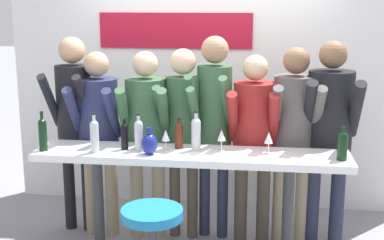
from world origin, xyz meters
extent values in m
cube|color=white|center=(0.00, 1.37, 1.36)|extent=(4.16, 0.10, 2.72)
cube|color=#B2142D|center=(-0.34, 1.31, 1.85)|extent=(1.57, 0.02, 0.36)
cube|color=white|center=(0.00, 0.00, 0.92)|extent=(2.56, 0.48, 0.06)
cylinder|color=#333338|center=(-0.79, 0.00, 0.47)|extent=(0.09, 0.09, 0.89)
cylinder|color=#333338|center=(0.79, 0.00, 0.47)|extent=(0.09, 0.09, 0.89)
cylinder|color=#1972B2|center=(-0.19, -0.64, 0.67)|extent=(0.45, 0.45, 0.07)
cylinder|color=black|center=(-1.24, 0.51, 0.44)|extent=(0.10, 0.10, 0.88)
cylinder|color=black|center=(-1.06, 0.50, 0.44)|extent=(0.10, 0.10, 0.88)
cylinder|color=black|center=(-1.15, 0.51, 1.23)|extent=(0.33, 0.33, 0.70)
sphere|color=tan|center=(-1.15, 0.51, 1.72)|extent=(0.24, 0.24, 0.24)
cylinder|color=black|center=(-1.31, 0.34, 1.28)|extent=(0.08, 0.41, 0.53)
cylinder|color=black|center=(-1.00, 0.33, 1.28)|extent=(0.08, 0.41, 0.53)
cylinder|color=gray|center=(-1.00, 0.43, 0.41)|extent=(0.11, 0.11, 0.82)
cylinder|color=gray|center=(-0.80, 0.43, 0.41)|extent=(0.11, 0.11, 0.82)
cylinder|color=#23284C|center=(-0.90, 0.43, 1.15)|extent=(0.36, 0.36, 0.65)
sphere|color=tan|center=(-0.90, 0.43, 1.60)|extent=(0.22, 0.22, 0.22)
cylinder|color=#23284C|center=(-1.07, 0.27, 1.20)|extent=(0.09, 0.39, 0.50)
cylinder|color=#23284C|center=(-0.73, 0.27, 1.20)|extent=(0.09, 0.39, 0.50)
cylinder|color=gray|center=(-0.56, 0.42, 0.41)|extent=(0.12, 0.12, 0.83)
cylinder|color=gray|center=(-0.36, 0.43, 0.41)|extent=(0.12, 0.12, 0.83)
cylinder|color=#335638|center=(-0.46, 0.43, 1.16)|extent=(0.39, 0.39, 0.66)
sphere|color=#D6AD89|center=(-0.46, 0.43, 1.61)|extent=(0.22, 0.22, 0.22)
cylinder|color=#335638|center=(-0.62, 0.25, 1.20)|extent=(0.12, 0.40, 0.51)
cylinder|color=#335638|center=(-0.27, 0.28, 1.20)|extent=(0.12, 0.40, 0.51)
cylinder|color=#473D33|center=(-0.21, 0.48, 0.42)|extent=(0.10, 0.10, 0.84)
cylinder|color=#473D33|center=(-0.05, 0.46, 0.42)|extent=(0.10, 0.10, 0.84)
cylinder|color=#335638|center=(-0.13, 0.47, 1.17)|extent=(0.34, 0.34, 0.66)
sphere|color=#D6AD89|center=(-0.13, 0.47, 1.63)|extent=(0.23, 0.23, 0.23)
cylinder|color=#335638|center=(-0.29, 0.32, 1.22)|extent=(0.12, 0.39, 0.50)
cylinder|color=#335638|center=(-0.01, 0.29, 1.22)|extent=(0.12, 0.39, 0.50)
cylinder|color=#23283D|center=(0.06, 0.53, 0.45)|extent=(0.10, 0.10, 0.89)
cylinder|color=#23283D|center=(0.23, 0.50, 0.45)|extent=(0.10, 0.10, 0.89)
cylinder|color=#335638|center=(0.14, 0.51, 1.24)|extent=(0.35, 0.35, 0.71)
sphere|color=#9E7556|center=(0.14, 0.51, 1.74)|extent=(0.24, 0.24, 0.24)
cylinder|color=#335638|center=(-0.03, 0.36, 1.30)|extent=(0.13, 0.41, 0.53)
cylinder|color=#335638|center=(0.27, 0.32, 1.30)|extent=(0.13, 0.41, 0.53)
cylinder|color=#473D33|center=(0.40, 0.46, 0.41)|extent=(0.12, 0.12, 0.82)
cylinder|color=#473D33|center=(0.60, 0.45, 0.41)|extent=(0.12, 0.12, 0.82)
cylinder|color=maroon|center=(0.50, 0.45, 1.14)|extent=(0.37, 0.37, 0.65)
sphere|color=#D6AD89|center=(0.50, 0.45, 1.59)|extent=(0.22, 0.22, 0.22)
cylinder|color=maroon|center=(0.32, 0.30, 1.19)|extent=(0.10, 0.39, 0.50)
cylinder|color=maroon|center=(0.67, 0.29, 1.19)|extent=(0.10, 0.39, 0.50)
cylinder|color=gray|center=(0.74, 0.49, 0.42)|extent=(0.12, 0.12, 0.85)
cylinder|color=gray|center=(0.94, 0.50, 0.42)|extent=(0.12, 0.12, 0.85)
cylinder|color=#514C4C|center=(0.84, 0.50, 1.19)|extent=(0.39, 0.39, 0.67)
sphere|color=brown|center=(0.84, 0.50, 1.65)|extent=(0.23, 0.23, 0.23)
cylinder|color=#514C4C|center=(0.68, 0.32, 1.23)|extent=(0.11, 0.40, 0.52)
cylinder|color=#514C4C|center=(1.03, 0.34, 1.23)|extent=(0.11, 0.40, 0.52)
cylinder|color=#23283D|center=(1.04, 0.50, 0.44)|extent=(0.13, 0.13, 0.88)
cylinder|color=#23283D|center=(1.26, 0.50, 0.44)|extent=(0.13, 0.13, 0.88)
cylinder|color=black|center=(1.15, 0.50, 1.22)|extent=(0.40, 0.40, 0.69)
sphere|color=brown|center=(1.15, 0.50, 1.71)|extent=(0.24, 0.24, 0.24)
cylinder|color=black|center=(0.96, 0.33, 1.27)|extent=(0.10, 0.42, 0.54)
cylinder|color=black|center=(1.33, 0.33, 1.27)|extent=(0.10, 0.42, 0.54)
cylinder|color=#4C1E0F|center=(-0.11, 0.10, 1.04)|extent=(0.07, 0.07, 0.18)
sphere|color=#4C1E0F|center=(-0.11, 0.10, 1.13)|extent=(0.07, 0.07, 0.07)
cylinder|color=#4C1E0F|center=(-0.11, 0.10, 1.16)|extent=(0.03, 0.03, 0.06)
cylinder|color=black|center=(-0.11, 0.10, 1.20)|extent=(0.03, 0.03, 0.01)
cylinder|color=black|center=(-0.55, 0.01, 1.05)|extent=(0.06, 0.06, 0.19)
sphere|color=black|center=(-0.55, 0.01, 1.14)|extent=(0.06, 0.06, 0.06)
cylinder|color=black|center=(-0.55, 0.01, 1.17)|extent=(0.02, 0.02, 0.07)
cylinder|color=black|center=(-0.55, 0.01, 1.21)|extent=(0.03, 0.03, 0.01)
cylinder|color=#B7BCC1|center=(-0.77, -0.11, 1.07)|extent=(0.07, 0.07, 0.23)
sphere|color=#B7BCC1|center=(-0.77, -0.11, 1.18)|extent=(0.07, 0.07, 0.07)
cylinder|color=#B7BCC1|center=(-0.77, -0.11, 1.23)|extent=(0.03, 0.03, 0.08)
cylinder|color=black|center=(-0.77, -0.11, 1.27)|extent=(0.03, 0.03, 0.02)
cylinder|color=#B7BCC1|center=(0.03, 0.06, 1.07)|extent=(0.08, 0.08, 0.23)
sphere|color=#B7BCC1|center=(0.03, 0.06, 1.18)|extent=(0.08, 0.08, 0.08)
cylinder|color=#B7BCC1|center=(0.03, 0.06, 1.23)|extent=(0.03, 0.03, 0.08)
cylinder|color=black|center=(0.03, 0.06, 1.27)|extent=(0.03, 0.03, 0.02)
cylinder|color=black|center=(1.18, -0.07, 1.05)|extent=(0.08, 0.08, 0.19)
sphere|color=black|center=(1.18, -0.07, 1.14)|extent=(0.08, 0.08, 0.08)
cylinder|color=black|center=(1.18, -0.07, 1.17)|extent=(0.03, 0.03, 0.07)
cylinder|color=black|center=(1.18, -0.07, 1.21)|extent=(0.03, 0.03, 0.01)
cylinder|color=#B7BCC1|center=(-0.43, -0.01, 1.06)|extent=(0.07, 0.07, 0.22)
sphere|color=#B7BCC1|center=(-0.43, -0.01, 1.17)|extent=(0.07, 0.07, 0.07)
cylinder|color=#B7BCC1|center=(-0.43, -0.01, 1.21)|extent=(0.03, 0.03, 0.08)
cylinder|color=black|center=(-0.43, -0.01, 1.26)|extent=(0.03, 0.03, 0.02)
cylinder|color=black|center=(-1.20, -0.11, 1.07)|extent=(0.07, 0.07, 0.23)
sphere|color=black|center=(-1.20, -0.11, 1.18)|extent=(0.07, 0.07, 0.07)
cylinder|color=black|center=(-1.20, -0.11, 1.23)|extent=(0.03, 0.03, 0.08)
cylinder|color=black|center=(-1.20, -0.11, 1.27)|extent=(0.03, 0.03, 0.02)
cylinder|color=silver|center=(0.62, 0.04, 0.96)|extent=(0.06, 0.06, 0.01)
cylinder|color=silver|center=(0.62, 0.04, 1.00)|extent=(0.01, 0.01, 0.08)
cone|color=silver|center=(0.62, 0.04, 1.09)|extent=(0.07, 0.07, 0.09)
cylinder|color=silver|center=(0.24, 0.07, 0.96)|extent=(0.06, 0.06, 0.01)
cylinder|color=silver|center=(0.24, 0.07, 1.00)|extent=(0.01, 0.01, 0.08)
cone|color=silver|center=(0.24, 0.07, 1.09)|extent=(0.07, 0.07, 0.09)
cylinder|color=silver|center=(-0.21, 0.01, 0.96)|extent=(0.06, 0.06, 0.01)
cylinder|color=silver|center=(-0.21, 0.01, 1.00)|extent=(0.01, 0.01, 0.08)
cone|color=silver|center=(-0.21, 0.01, 1.09)|extent=(0.07, 0.07, 0.09)
ellipsoid|color=navy|center=(-0.32, -0.11, 1.04)|extent=(0.13, 0.13, 0.17)
cylinder|color=navy|center=(-0.32, -0.11, 1.15)|extent=(0.04, 0.04, 0.05)
camera|label=1|loc=(0.55, -4.13, 2.16)|focal=50.00mm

